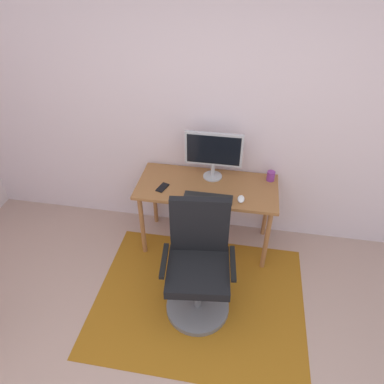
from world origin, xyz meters
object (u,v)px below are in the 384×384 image
(monitor, at_px, (214,151))
(computer_mouse, at_px, (241,199))
(desk, at_px, (207,193))
(coffee_cup, at_px, (271,176))
(cell_phone, at_px, (162,187))
(office_chair, at_px, (198,270))
(keyboard, at_px, (208,198))

(monitor, bearing_deg, computer_mouse, -47.75)
(desk, height_order, coffee_cup, coffee_cup)
(monitor, distance_m, computer_mouse, 0.51)
(cell_phone, bearing_deg, coffee_cup, 33.96)
(monitor, xyz_separation_m, cell_phone, (-0.43, -0.26, -0.28))
(monitor, relative_size, coffee_cup, 5.73)
(computer_mouse, height_order, coffee_cup, coffee_cup)
(monitor, height_order, office_chair, monitor)
(keyboard, xyz_separation_m, computer_mouse, (0.29, 0.02, 0.01))
(computer_mouse, bearing_deg, coffee_cup, 54.86)
(monitor, distance_m, office_chair, 1.07)
(keyboard, distance_m, cell_phone, 0.44)
(coffee_cup, relative_size, cell_phone, 0.66)
(office_chair, bearing_deg, keyboard, 83.77)
(computer_mouse, bearing_deg, monitor, 132.25)
(computer_mouse, xyz_separation_m, cell_phone, (-0.72, 0.06, -0.01))
(coffee_cup, bearing_deg, cell_phone, -163.07)
(cell_phone, xyz_separation_m, office_chair, (0.44, -0.64, -0.30))
(desk, distance_m, computer_mouse, 0.38)
(computer_mouse, bearing_deg, desk, 152.13)
(desk, distance_m, keyboard, 0.22)
(monitor, xyz_separation_m, computer_mouse, (0.29, -0.32, -0.26))
(monitor, bearing_deg, coffee_cup, 4.29)
(coffee_cup, xyz_separation_m, office_chair, (-0.53, -0.94, -0.35))
(keyboard, bearing_deg, cell_phone, 168.53)
(keyboard, relative_size, office_chair, 0.41)
(keyboard, distance_m, computer_mouse, 0.29)
(monitor, height_order, keyboard, monitor)
(computer_mouse, relative_size, coffee_cup, 1.13)
(monitor, bearing_deg, office_chair, -89.46)
(computer_mouse, height_order, cell_phone, computer_mouse)
(keyboard, bearing_deg, computer_mouse, 4.82)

